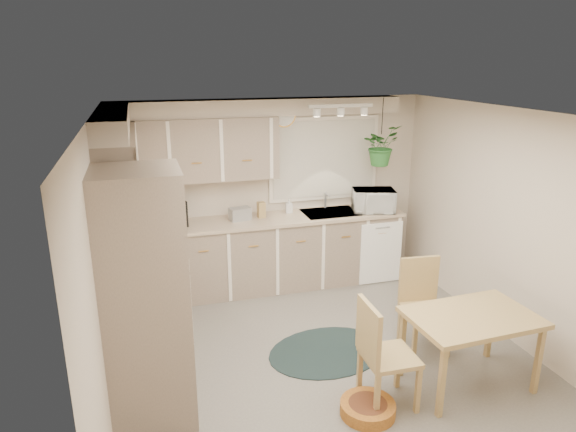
% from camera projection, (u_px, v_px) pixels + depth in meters
% --- Properties ---
extents(floor, '(4.20, 4.20, 0.00)m').
position_uv_depth(floor, '(327.00, 358.00, 5.12)').
color(floor, slate).
rests_on(floor, ground).
extents(ceiling, '(4.20, 4.20, 0.00)m').
position_uv_depth(ceiling, '(333.00, 115.00, 4.41)').
color(ceiling, silver).
rests_on(ceiling, wall_back).
extents(wall_back, '(4.00, 0.04, 2.40)m').
position_uv_depth(wall_back, '(273.00, 192.00, 6.69)').
color(wall_back, beige).
rests_on(wall_back, floor).
extents(wall_front, '(4.00, 0.04, 2.40)m').
position_uv_depth(wall_front, '(464.00, 373.00, 2.84)').
color(wall_front, beige).
rests_on(wall_front, floor).
extents(wall_left, '(0.04, 4.20, 2.40)m').
position_uv_depth(wall_left, '(102.00, 269.00, 4.23)').
color(wall_left, beige).
rests_on(wall_left, floor).
extents(wall_right, '(0.04, 4.20, 2.40)m').
position_uv_depth(wall_right, '(511.00, 226.00, 5.30)').
color(wall_right, beige).
rests_on(wall_right, floor).
extents(base_cab_left, '(0.60, 1.85, 0.90)m').
position_uv_depth(base_cab_left, '(145.00, 301.00, 5.33)').
color(base_cab_left, gray).
rests_on(base_cab_left, floor).
extents(base_cab_back, '(3.60, 0.60, 0.90)m').
position_uv_depth(base_cab_back, '(264.00, 255.00, 6.58)').
color(base_cab_back, gray).
rests_on(base_cab_back, floor).
extents(counter_left, '(0.64, 1.89, 0.04)m').
position_uv_depth(counter_left, '(142.00, 259.00, 5.20)').
color(counter_left, '#C7AA91').
rests_on(counter_left, base_cab_left).
extents(counter_back, '(3.64, 0.64, 0.04)m').
position_uv_depth(counter_back, '(264.00, 220.00, 6.44)').
color(counter_back, '#C7AA91').
rests_on(counter_back, base_cab_back).
extents(oven_stack, '(0.65, 0.65, 2.10)m').
position_uv_depth(oven_stack, '(146.00, 300.00, 4.02)').
color(oven_stack, gray).
rests_on(oven_stack, floor).
extents(wall_oven_face, '(0.02, 0.56, 0.58)m').
position_uv_depth(wall_oven_face, '(187.00, 295.00, 4.10)').
color(wall_oven_face, white).
rests_on(wall_oven_face, oven_stack).
extents(upper_cab_left, '(0.35, 2.00, 0.75)m').
position_uv_depth(upper_cab_left, '(120.00, 169.00, 5.01)').
color(upper_cab_left, gray).
rests_on(upper_cab_left, wall_left).
extents(upper_cab_back, '(2.00, 0.35, 0.75)m').
position_uv_depth(upper_cab_back, '(194.00, 150.00, 6.08)').
color(upper_cab_back, gray).
rests_on(upper_cab_back, wall_back).
extents(soffit_left, '(0.30, 2.00, 0.20)m').
position_uv_depth(soffit_left, '(112.00, 120.00, 4.86)').
color(soffit_left, beige).
rests_on(soffit_left, wall_left).
extents(soffit_back, '(3.60, 0.30, 0.20)m').
position_uv_depth(soffit_back, '(259.00, 107.00, 6.18)').
color(soffit_back, beige).
rests_on(soffit_back, wall_back).
extents(cooktop, '(0.52, 0.58, 0.02)m').
position_uv_depth(cooktop, '(144.00, 279.00, 4.67)').
color(cooktop, white).
rests_on(cooktop, counter_left).
extents(range_hood, '(0.40, 0.60, 0.14)m').
position_uv_depth(range_hood, '(138.00, 232.00, 4.53)').
color(range_hood, white).
rests_on(range_hood, upper_cab_left).
extents(window_blinds, '(1.40, 0.02, 1.00)m').
position_uv_depth(window_blinds, '(324.00, 159.00, 6.73)').
color(window_blinds, silver).
rests_on(window_blinds, wall_back).
extents(window_frame, '(1.50, 0.02, 1.10)m').
position_uv_depth(window_frame, '(324.00, 159.00, 6.74)').
color(window_frame, white).
rests_on(window_frame, wall_back).
extents(sink, '(0.70, 0.48, 0.10)m').
position_uv_depth(sink, '(330.00, 216.00, 6.69)').
color(sink, '#A3A5AA').
rests_on(sink, counter_back).
extents(dishwasher_front, '(0.58, 0.02, 0.83)m').
position_uv_depth(dishwasher_front, '(381.00, 253.00, 6.71)').
color(dishwasher_front, white).
rests_on(dishwasher_front, base_cab_back).
extents(track_light_bar, '(0.80, 0.04, 0.04)m').
position_uv_depth(track_light_bar, '(341.00, 106.00, 6.04)').
color(track_light_bar, white).
rests_on(track_light_bar, ceiling).
extents(wall_clock, '(0.30, 0.03, 0.30)m').
position_uv_depth(wall_clock, '(284.00, 115.00, 6.42)').
color(wall_clock, gold).
rests_on(wall_clock, wall_back).
extents(dining_table, '(1.14, 0.79, 0.70)m').
position_uv_depth(dining_table, '(468.00, 350.00, 4.62)').
color(dining_table, tan).
rests_on(dining_table, floor).
extents(chair_left, '(0.46, 0.46, 0.96)m').
position_uv_depth(chair_left, '(390.00, 354.00, 4.32)').
color(chair_left, tan).
rests_on(chair_left, floor).
extents(chair_back, '(0.48, 0.48, 0.94)m').
position_uv_depth(chair_back, '(426.00, 308.00, 5.14)').
color(chair_back, tan).
rests_on(chair_back, floor).
extents(braided_rug, '(1.35, 1.08, 0.01)m').
position_uv_depth(braided_rug, '(327.00, 351.00, 5.23)').
color(braided_rug, black).
rests_on(braided_rug, floor).
extents(pet_bed, '(0.49, 0.49, 0.11)m').
position_uv_depth(pet_bed, '(368.00, 408.00, 4.30)').
color(pet_bed, '#BD6F25').
rests_on(pet_bed, floor).
extents(microwave, '(0.59, 0.42, 0.36)m').
position_uv_depth(microwave, '(373.00, 198.00, 6.68)').
color(microwave, white).
rests_on(microwave, counter_back).
extents(soap_bottle, '(0.11, 0.20, 0.09)m').
position_uv_depth(soap_bottle, '(289.00, 209.00, 6.67)').
color(soap_bottle, white).
rests_on(soap_bottle, counter_back).
extents(hanging_plant, '(0.63, 0.66, 0.40)m').
position_uv_depth(hanging_plant, '(381.00, 150.00, 6.52)').
color(hanging_plant, '#2B6D2C').
rests_on(hanging_plant, ceiling).
extents(coffee_maker, '(0.21, 0.24, 0.31)m').
position_uv_depth(coffee_maker, '(178.00, 213.00, 6.11)').
color(coffee_maker, black).
rests_on(coffee_maker, counter_back).
extents(toaster, '(0.28, 0.20, 0.16)m').
position_uv_depth(toaster, '(240.00, 214.00, 6.36)').
color(toaster, '#A3A5AA').
rests_on(toaster, counter_back).
extents(knife_block, '(0.10, 0.10, 0.20)m').
position_uv_depth(knife_block, '(261.00, 210.00, 6.45)').
color(knife_block, tan).
rests_on(knife_block, counter_back).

